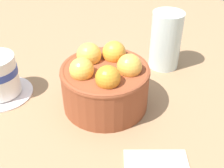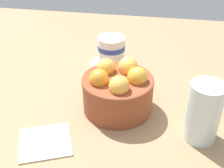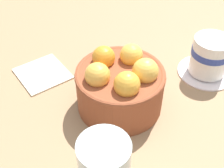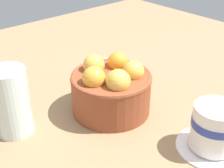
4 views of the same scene
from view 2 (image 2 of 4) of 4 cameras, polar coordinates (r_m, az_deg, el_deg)
The scene contains 5 objects.
ground_plane at distance 64.86cm, azimuth 1.05°, elevation -5.95°, with size 126.81×114.56×3.68cm, color #997551.
terracotta_bowl at distance 60.91cm, azimuth 1.15°, elevation -1.10°, with size 14.87×14.87×10.45cm.
coffee_cup at distance 78.11cm, azimuth -0.12°, elevation 6.31°, with size 11.02×11.02×7.89cm.
water_glass at distance 55.51cm, azimuth 17.37°, elevation -5.30°, with size 6.24×6.24×11.81cm, color silver.
folded_napkin at distance 56.90cm, azimuth -12.86°, elevation -10.83°, with size 9.44×9.01×0.60cm, color beige.
Camera 2 is at (-7.53, 49.82, 38.99)cm, focal length 46.98 mm.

